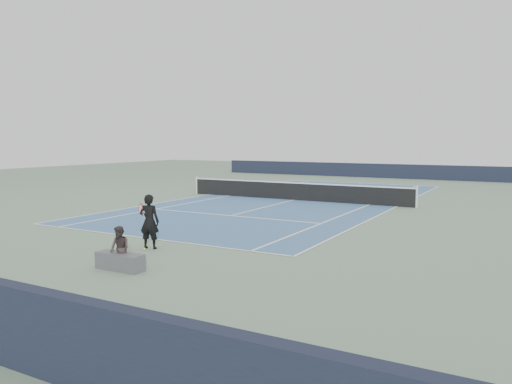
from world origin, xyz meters
The scene contains 7 objects.
ground centered at (0.00, 0.00, 0.00)m, with size 80.00×80.00×0.00m, color slate.
court_surface centered at (0.00, 0.00, 0.01)m, with size 10.97×23.77×0.01m, color #3D6490.
tennis_net centered at (0.00, 0.00, 0.50)m, with size 12.90×0.10×1.07m.
windscreen_far centered at (0.00, 17.88, 0.60)m, with size 30.00×0.25×1.20m, color black.
tennis_player centered at (1.29, -13.00, 0.82)m, with size 0.81×0.61×1.63m.
tennis_ball centered at (1.29, -13.24, 0.04)m, with size 0.07×0.07×0.07m, color yellow.
spectator_bench centered at (2.28, -15.23, 0.38)m, with size 1.37×0.69×1.13m.
Camera 1 is at (11.15, -24.21, 3.23)m, focal length 35.00 mm.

